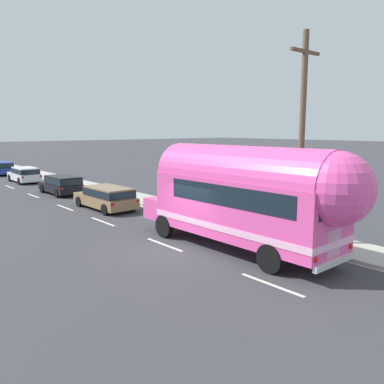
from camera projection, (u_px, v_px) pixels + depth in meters
The scene contains 9 objects.
ground_plane at pixel (178, 250), 15.68m from camera, with size 300.00×300.00×0.00m, color #38383D.
lane_markings at pixel (94, 199), 27.00m from camera, with size 3.93×80.00×0.01m.
sidewalk_slab at pixel (144, 200), 26.39m from camera, with size 2.37×90.00×0.15m, color #ADA89E.
utility_pole at pixel (302, 137), 15.69m from camera, with size 1.80×0.24×8.50m.
painted_bus at pixel (249, 194), 15.05m from camera, with size 2.68×10.39×4.12m.
car_lead at pixel (107, 196), 23.52m from camera, with size 2.05×4.72×1.37m.
car_second at pixel (62, 184), 28.99m from camera, with size 1.96×4.30×1.37m.
car_third at pixel (25, 174), 35.44m from camera, with size 1.93×4.40×1.37m.
car_fourth at pixel (1, 167), 41.45m from camera, with size 2.04×4.71×1.37m.
Camera 1 is at (-9.34, -11.91, 4.74)m, focal length 36.97 mm.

